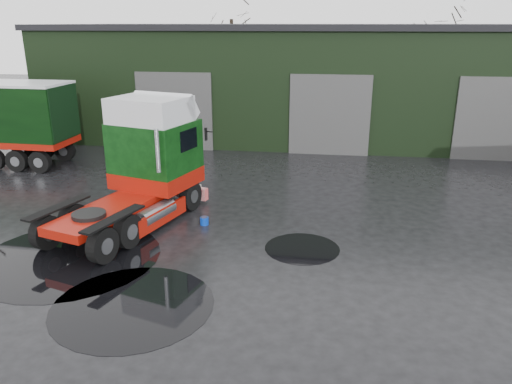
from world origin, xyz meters
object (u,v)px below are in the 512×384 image
warehouse (331,79)px  hero_tractor (121,167)px  wash_bucket (204,221)px  tree_back_a (232,44)px  tree_back_b (437,59)px

warehouse → hero_tractor: warehouse is taller
wash_bucket → tree_back_a: size_ratio=0.03×
hero_tractor → tree_back_a: (-1.50, 26.66, 2.70)m
hero_tractor → wash_bucket: bearing=29.8°
wash_bucket → tree_back_b: bearing=65.3°
wash_bucket → tree_back_a: (-4.00, 26.08, 4.62)m
tree_back_b → wash_bucket: bearing=-114.7°
warehouse → wash_bucket: size_ratio=115.24×
hero_tractor → tree_back_a: bearing=109.8°
hero_tractor → wash_bucket: hero_tractor is taller
hero_tractor → wash_bucket: (2.50, 0.58, -1.91)m
warehouse → tree_back_b: bearing=51.3°
wash_bucket → tree_back_b: 28.94m
hero_tractor → tree_back_a: tree_back_a is taller
warehouse → tree_back_b: (8.00, 10.00, 0.59)m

